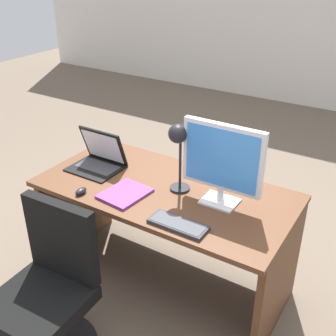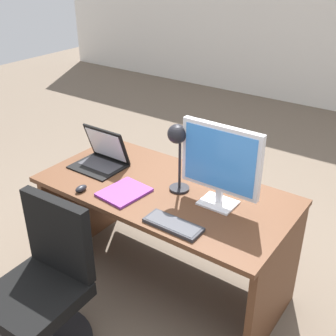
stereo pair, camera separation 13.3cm
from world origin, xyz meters
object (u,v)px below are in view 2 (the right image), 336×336
at_px(desk_lamp, 178,143).
at_px(book, 124,192).
at_px(coffee_mug, 229,176).
at_px(office_chair, 44,296).
at_px(keyboard, 173,225).
at_px(mouse, 81,189).
at_px(desk, 169,215).
at_px(monitor, 220,162).
at_px(laptop, 103,154).

bearing_deg(desk_lamp, book, -139.68).
bearing_deg(coffee_mug, office_chair, -116.05).
relative_size(keyboard, desk_lamp, 0.74).
relative_size(mouse, coffee_mug, 0.83).
height_order(mouse, desk_lamp, desk_lamp).
bearing_deg(desk, monitor, -3.09).
xyz_separation_m(mouse, desk_lamp, (0.46, 0.33, 0.30)).
relative_size(desk, keyboard, 4.91).
bearing_deg(office_chair, laptop, 109.19).
bearing_deg(desk_lamp, coffee_mug, 52.23).
relative_size(monitor, office_chair, 0.54).
bearing_deg(book, coffee_mug, 46.47).
distance_m(mouse, office_chair, 0.63).
distance_m(desk, desk_lamp, 0.54).
bearing_deg(desk, keyboard, -51.91).
xyz_separation_m(laptop, mouse, (0.13, -0.34, -0.06)).
relative_size(laptop, coffee_mug, 3.29).
height_order(monitor, desk_lamp, monitor).
bearing_deg(keyboard, monitor, 75.76).
height_order(desk, laptop, laptop).
height_order(desk, office_chair, office_chair).
xyz_separation_m(keyboard, book, (-0.42, 0.10, -0.00)).
relative_size(mouse, desk_lamp, 0.19).
bearing_deg(desk, desk_lamp, -23.61).
height_order(desk_lamp, coffee_mug, desk_lamp).
height_order(monitor, keyboard, monitor).
relative_size(desk, office_chair, 1.76).
relative_size(keyboard, office_chair, 0.36).
relative_size(desk, book, 5.29).
bearing_deg(book, keyboard, -13.67).
xyz_separation_m(desk, office_chair, (-0.23, -0.84, -0.15)).
distance_m(laptop, book, 0.42).
bearing_deg(monitor, desk_lamp, -176.26).
bearing_deg(monitor, office_chair, -125.44).
bearing_deg(mouse, coffee_mug, 41.66).
xyz_separation_m(monitor, office_chair, (-0.58, -0.82, -0.64)).
xyz_separation_m(mouse, office_chair, (0.15, -0.47, -0.39)).
bearing_deg(monitor, keyboard, -104.24).
bearing_deg(coffee_mug, keyboard, -91.99).
height_order(laptop, mouse, laptop).
xyz_separation_m(desk, mouse, (-0.38, -0.37, 0.24)).
distance_m(laptop, mouse, 0.37).
distance_m(monitor, book, 0.61).
height_order(monitor, laptop, monitor).
bearing_deg(coffee_mug, laptop, -162.22).
xyz_separation_m(book, office_chair, (-0.08, -0.60, -0.38)).
bearing_deg(office_chair, coffee_mug, 63.95).
bearing_deg(book, monitor, 23.52).
distance_m(keyboard, book, 0.44).
bearing_deg(mouse, book, 29.63).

